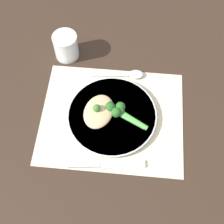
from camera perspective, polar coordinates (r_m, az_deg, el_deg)
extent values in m
plane|color=#332319|center=(0.92, 0.00, -0.97)|extent=(3.00, 3.00, 0.00)
cube|color=beige|center=(0.92, 0.00, -0.92)|extent=(0.42, 0.34, 0.00)
cylinder|color=silver|center=(0.91, 0.00, -0.66)|extent=(0.25, 0.25, 0.01)
cylinder|color=silver|center=(0.91, 0.00, -0.53)|extent=(0.26, 0.26, 0.01)
ellipsoid|color=tan|center=(0.90, -2.44, 0.21)|extent=(0.11, 0.13, 0.02)
sphere|color=#3D702D|center=(0.88, -2.79, 0.86)|extent=(0.02, 0.02, 0.02)
cylinder|color=#51A847|center=(0.89, 2.83, -1.13)|extent=(0.11, 0.06, 0.01)
sphere|color=#286023|center=(0.90, -0.37, 0.85)|extent=(0.03, 0.03, 0.03)
sphere|color=#286023|center=(0.91, -0.47, 1.38)|extent=(0.02, 0.02, 0.02)
cylinder|color=#51A847|center=(0.89, 4.00, -1.49)|extent=(0.09, 0.06, 0.01)
sphere|color=#286023|center=(0.90, 1.59, 0.16)|extent=(0.02, 0.02, 0.02)
sphere|color=#286023|center=(0.90, 1.54, 0.95)|extent=(0.03, 0.03, 0.03)
sphere|color=#286023|center=(0.89, 0.81, 0.06)|extent=(0.03, 0.03, 0.03)
cube|color=silver|center=(0.86, 2.02, -9.55)|extent=(0.12, 0.03, 0.00)
cube|color=#AFAFB3|center=(0.86, -5.04, -9.63)|extent=(0.09, 0.02, 0.01)
cube|color=silver|center=(0.99, -0.45, 6.78)|extent=(0.12, 0.02, 0.00)
ellipsoid|color=silver|center=(0.99, 4.42, 6.88)|extent=(0.05, 0.04, 0.01)
cylinder|color=silver|center=(1.03, -8.42, 11.83)|extent=(0.08, 0.08, 0.09)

